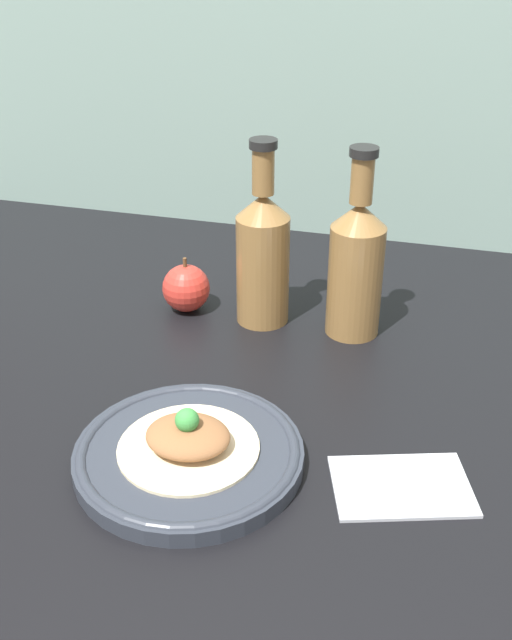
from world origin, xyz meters
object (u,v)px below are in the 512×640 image
plated_food (188,439)px  cider_bottle_right (356,264)px  cider_bottle_left (263,253)px  apple (186,288)px  plate (189,454)px

plated_food → cider_bottle_right: cider_bottle_right is taller
cider_bottle_left → apple: (-12.01, -0.17, -7.13)cm
cider_bottle_left → cider_bottle_right: 13.52cm
apple → cider_bottle_right: bearing=0.4°
cider_bottle_left → apple: 13.97cm
cider_bottle_right → apple: 26.51cm
apple → plated_food: bearing=-69.6°
plated_food → apple: 36.30cm
plated_food → apple: apple is taller
plated_food → cider_bottle_left: (-0.63, 34.20, 7.40)cm
plate → cider_bottle_right: (12.88, 34.20, 9.54)cm
plate → plated_food: (0.00, 0.00, 2.14)cm
plate → cider_bottle_right: bearing=69.4°
plate → cider_bottle_left: (-0.63, 34.20, 9.54)cm
plate → plated_food: size_ratio=1.62×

